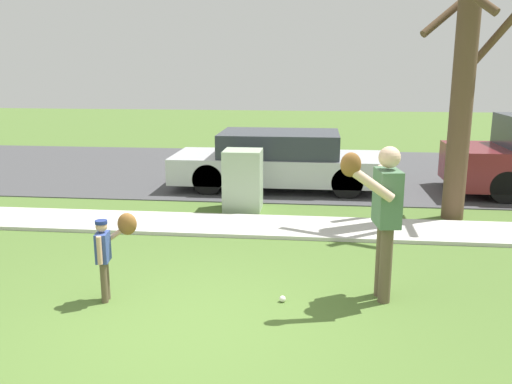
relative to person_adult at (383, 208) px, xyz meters
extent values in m
plane|color=#4C6B2D|center=(-2.05, 2.56, -1.09)|extent=(48.00, 48.00, 0.00)
cube|color=beige|center=(-2.05, 2.66, -1.06)|extent=(36.00, 1.20, 0.06)
cube|color=#424244|center=(-2.05, 7.66, -1.08)|extent=(36.00, 6.80, 0.02)
cylinder|color=brown|center=(0.05, -0.07, -0.65)|extent=(0.14, 0.14, 0.89)
cylinder|color=brown|center=(0.03, 0.11, -0.65)|extent=(0.14, 0.14, 0.89)
cube|color=#4C7251|center=(0.04, 0.02, 0.12)|extent=(0.29, 0.46, 0.63)
sphere|color=beige|center=(0.04, 0.02, 0.57)|extent=(0.24, 0.24, 0.24)
cylinder|color=beige|center=(-0.19, -0.28, 0.34)|extent=(0.56, 0.17, 0.43)
ellipsoid|color=brown|center=(-0.40, -0.30, 0.54)|extent=(0.24, 0.17, 0.26)
cylinder|color=beige|center=(0.00, 0.28, 0.13)|extent=(0.10, 0.10, 0.60)
cylinder|color=brown|center=(-3.13, -0.34, -0.85)|extent=(0.08, 0.08, 0.48)
cylinder|color=brown|center=(-3.12, -0.44, -0.85)|extent=(0.08, 0.08, 0.48)
cube|color=#33478C|center=(-3.13, -0.39, -0.44)|extent=(0.16, 0.24, 0.34)
sphere|color=tan|center=(-3.13, -0.39, -0.20)|extent=(0.13, 0.13, 0.13)
cylinder|color=navy|center=(-3.13, -0.39, -0.15)|extent=(0.14, 0.14, 0.04)
cylinder|color=tan|center=(-3.00, -0.23, -0.32)|extent=(0.30, 0.09, 0.23)
ellipsoid|color=brown|center=(-2.89, -0.22, -0.22)|extent=(0.24, 0.17, 0.26)
cylinder|color=tan|center=(-3.11, -0.53, -0.43)|extent=(0.06, 0.06, 0.32)
sphere|color=white|center=(-1.10, -0.20, -1.06)|extent=(0.07, 0.07, 0.07)
cube|color=#9EB293|center=(-2.10, 3.81, -0.53)|extent=(0.69, 0.65, 1.13)
cylinder|color=brown|center=(1.67, 3.62, 1.32)|extent=(0.38, 0.38, 4.83)
cylinder|color=brown|center=(2.20, 3.79, 2.04)|extent=(0.54, 1.36, 1.03)
cylinder|color=brown|center=(1.44, 4.01, 2.43)|extent=(1.05, 0.69, 0.85)
cube|color=silver|center=(-1.55, 5.66, -0.62)|extent=(4.60, 1.80, 0.55)
cube|color=#2D333D|center=(-1.55, 5.66, -0.10)|extent=(2.53, 1.66, 0.50)
cylinder|color=black|center=(-0.12, 6.45, -0.75)|extent=(0.64, 0.22, 0.64)
cylinder|color=black|center=(-0.12, 4.87, -0.75)|extent=(0.64, 0.22, 0.64)
cylinder|color=black|center=(-2.97, 6.45, -0.75)|extent=(0.64, 0.22, 0.64)
cylinder|color=black|center=(-2.97, 4.87, -0.75)|extent=(0.64, 0.22, 0.64)
cylinder|color=black|center=(2.92, 6.48, -0.75)|extent=(0.64, 0.22, 0.64)
cylinder|color=black|center=(2.92, 4.80, -0.75)|extent=(0.64, 0.22, 0.64)
camera|label=1|loc=(-0.77, -5.96, 1.55)|focal=38.03mm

